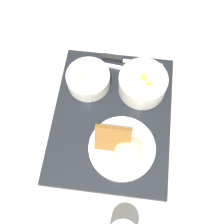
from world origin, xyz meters
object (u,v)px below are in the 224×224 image
(spoon, at_px, (129,69))
(bowl_soup, at_px, (88,79))
(bowl_salad, at_px, (143,83))
(knife, at_px, (119,59))
(plate_main, at_px, (122,148))

(spoon, bearing_deg, bowl_soup, -145.93)
(bowl_salad, relative_size, spoon, 0.90)
(bowl_salad, distance_m, bowl_soup, 0.15)
(bowl_salad, distance_m, knife, 0.12)
(knife, bearing_deg, bowl_salad, -47.96)
(knife, bearing_deg, bowl_soup, -128.30)
(bowl_soup, distance_m, knife, 0.12)
(bowl_salad, height_order, plate_main, plate_main)
(bowl_soup, xyz_separation_m, knife, (-0.10, 0.06, -0.02))
(bowl_soup, relative_size, knife, 0.68)
(bowl_salad, xyz_separation_m, plate_main, (0.19, -0.01, -0.02))
(bowl_soup, distance_m, plate_main, 0.22)
(plate_main, height_order, spoon, plate_main)
(plate_main, xyz_separation_m, spoon, (-0.24, -0.04, -0.01))
(bowl_salad, bearing_deg, spoon, -134.78)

